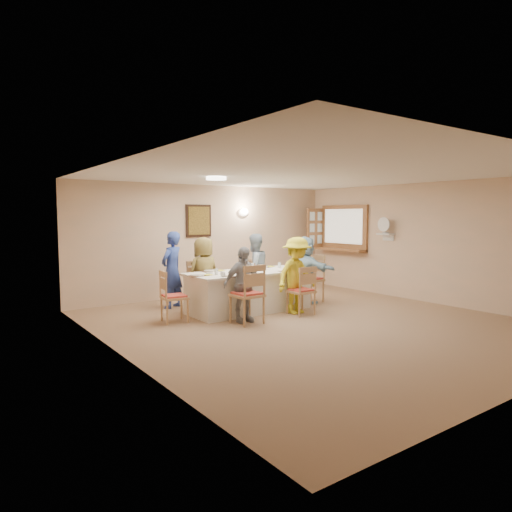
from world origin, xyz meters
TOP-DOWN VIEW (x-y plane):
  - ground at (0.00, 0.00)m, footprint 7.00×7.00m
  - room_walls at (0.00, 0.00)m, footprint 7.00×7.00m
  - wall_picture at (-0.30, 3.46)m, footprint 0.62×0.05m
  - wall_sconce at (0.90, 3.44)m, footprint 0.26×0.09m
  - ceiling_light at (-1.00, 1.50)m, footprint 0.36×0.36m
  - serving_hatch at (3.21, 2.40)m, footprint 0.06×1.50m
  - hatch_sill at (3.09, 2.40)m, footprint 0.30×1.50m
  - shutter_door at (2.95, 3.16)m, footprint 0.55×0.04m
  - fan_shelf at (3.13, 1.05)m, footprint 0.22×0.36m
  - desk_fan at (3.10, 1.05)m, footprint 0.30×0.30m
  - dining_table at (-0.32, 1.46)m, footprint 2.41×1.02m
  - chair_back_left at (-0.92, 2.26)m, footprint 0.48×0.48m
  - chair_back_right at (0.28, 2.26)m, footprint 0.47×0.47m
  - chair_front_left at (-0.92, 0.66)m, footprint 0.50×0.50m
  - chair_front_right at (0.28, 0.66)m, footprint 0.45×0.45m
  - chair_left_end at (-1.87, 1.46)m, footprint 0.49×0.49m
  - chair_right_end at (1.23, 1.46)m, footprint 0.53×0.53m
  - diner_back_left at (-0.92, 2.14)m, footprint 0.76×0.56m
  - diner_back_right at (0.28, 2.14)m, footprint 0.78×0.65m
  - diner_front_left at (-0.92, 0.78)m, footprint 0.76×0.32m
  - diner_front_right at (0.28, 0.78)m, footprint 1.02×0.70m
  - diner_right_end at (1.10, 1.46)m, footprint 1.38×0.70m
  - caregiver at (-1.37, 2.61)m, footprint 0.85×0.82m
  - placemat_fl at (-0.92, 1.04)m, footprint 0.34×0.25m
  - plate_fl at (-0.92, 1.04)m, footprint 0.24×0.24m
  - napkin_fl at (-0.74, 0.99)m, footprint 0.14×0.14m
  - placemat_fr at (0.28, 1.04)m, footprint 0.32×0.24m
  - plate_fr at (0.28, 1.04)m, footprint 0.23×0.23m
  - napkin_fr at (0.46, 0.99)m, footprint 0.14×0.14m
  - placemat_bl at (-0.92, 1.88)m, footprint 0.35×0.26m
  - plate_bl at (-0.92, 1.88)m, footprint 0.25×0.25m
  - napkin_bl at (-0.74, 1.83)m, footprint 0.14×0.14m
  - placemat_br at (0.28, 1.88)m, footprint 0.36×0.27m
  - plate_br at (0.28, 1.88)m, footprint 0.25×0.25m
  - napkin_br at (0.46, 1.83)m, footprint 0.15×0.15m
  - placemat_le at (-1.42, 1.46)m, footprint 0.35×0.26m
  - plate_le at (-1.42, 1.46)m, footprint 0.23×0.23m
  - napkin_le at (-1.24, 1.41)m, footprint 0.14×0.14m
  - placemat_re at (0.80, 1.46)m, footprint 0.35×0.26m
  - plate_re at (0.80, 1.46)m, footprint 0.25×0.25m
  - napkin_re at (0.98, 1.41)m, footprint 0.15×0.15m
  - teacup_a at (-1.11, 1.10)m, footprint 0.12×0.12m
  - teacup_b at (0.07, 2.00)m, footprint 0.11×0.11m
  - bowl_a at (-0.57, 1.17)m, footprint 0.21×0.21m
  - bowl_b at (0.06, 1.74)m, footprint 0.29×0.29m
  - condiment_ketchup at (-0.40, 1.52)m, footprint 0.12×0.12m
  - condiment_brown at (-0.25, 1.54)m, footprint 0.12×0.12m
  - condiment_malt at (-0.19, 1.46)m, footprint 0.16×0.16m
  - drinking_glass at (-0.47, 1.51)m, footprint 0.06×0.06m

SIDE VIEW (x-z plane):
  - ground at x=0.00m, z-range 0.00..0.00m
  - dining_table at x=-0.32m, z-range 0.00..0.76m
  - chair_back_right at x=0.28m, z-range 0.00..0.88m
  - chair_left_end at x=-1.87m, z-range 0.00..0.89m
  - chair_front_right at x=0.28m, z-range 0.00..0.90m
  - chair_back_left at x=-0.92m, z-range 0.00..0.93m
  - chair_right_end at x=1.23m, z-range 0.00..0.99m
  - chair_front_left at x=-0.92m, z-range 0.00..1.01m
  - diner_front_left at x=-0.92m, z-range 0.00..1.29m
  - diner_right_end at x=1.10m, z-range 0.00..1.39m
  - diner_back_left at x=-0.92m, z-range 0.00..1.40m
  - diner_front_right at x=0.28m, z-range 0.00..1.42m
  - diner_back_right at x=0.28m, z-range 0.00..1.44m
  - caregiver at x=-1.37m, z-range 0.00..1.50m
  - placemat_fl at x=-0.92m, z-range 0.76..0.77m
  - placemat_fr at x=0.28m, z-range 0.76..0.77m
  - placemat_bl at x=-0.92m, z-range 0.76..0.77m
  - placemat_br at x=0.28m, z-range 0.76..0.77m
  - placemat_le at x=-1.42m, z-range 0.76..0.77m
  - placemat_re at x=0.80m, z-range 0.76..0.77m
  - napkin_fl at x=-0.74m, z-range 0.77..0.77m
  - napkin_fr at x=0.46m, z-range 0.77..0.77m
  - napkin_bl at x=-0.74m, z-range 0.77..0.77m
  - napkin_br at x=0.46m, z-range 0.77..0.77m
  - napkin_le at x=-1.24m, z-range 0.77..0.77m
  - napkin_re at x=0.98m, z-range 0.77..0.77m
  - plate_fl at x=-0.92m, z-range 0.77..0.78m
  - plate_fr at x=0.28m, z-range 0.77..0.78m
  - plate_bl at x=-0.92m, z-range 0.77..0.78m
  - plate_br at x=0.28m, z-range 0.77..0.78m
  - plate_le at x=-1.42m, z-range 0.77..0.78m
  - plate_re at x=0.80m, z-range 0.77..0.78m
  - bowl_a at x=-0.57m, z-range 0.76..0.81m
  - bowl_b at x=0.06m, z-range 0.76..0.82m
  - teacup_a at x=-1.11m, z-range 0.76..0.84m
  - teacup_b at x=0.07m, z-range 0.76..0.84m
  - drinking_glass at x=-0.47m, z-range 0.77..0.86m
  - condiment_malt at x=-0.19m, z-range 0.76..0.90m
  - condiment_brown at x=-0.25m, z-range 0.76..0.95m
  - condiment_ketchup at x=-0.40m, z-range 0.76..0.97m
  - hatch_sill at x=3.09m, z-range 0.95..1.00m
  - fan_shelf at x=3.13m, z-range 1.39..1.41m
  - serving_hatch at x=3.21m, z-range 0.92..2.08m
  - shutter_door at x=2.95m, z-range 1.00..2.00m
  - room_walls at x=0.00m, z-range -1.99..5.01m
  - desk_fan at x=3.10m, z-range 1.41..1.69m
  - wall_picture at x=-0.30m, z-range 1.34..2.06m
  - wall_sconce at x=0.90m, z-range 1.81..1.99m
  - ceiling_light at x=-1.00m, z-range 2.45..2.50m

